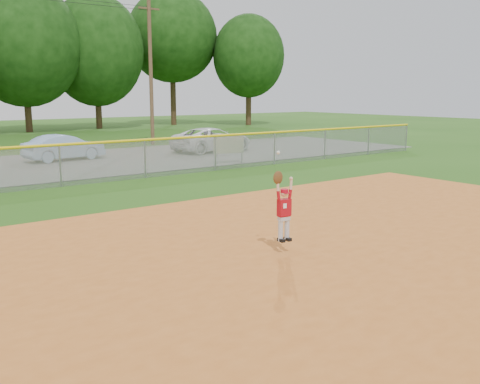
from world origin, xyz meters
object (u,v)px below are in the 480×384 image
car_blue (64,147)px  car_white_b (212,140)px  sponsor_sign (229,145)px  ballplayer (283,206)px

car_blue → car_white_b: car_white_b is taller
car_white_b → car_blue: bearing=75.8°
car_blue → sponsor_sign: 8.20m
car_white_b → ballplayer: (-9.78, -17.08, 0.33)m
ballplayer → sponsor_sign: bearing=58.7°
car_white_b → ballplayer: bearing=143.3°
car_white_b → sponsor_sign: 5.39m
car_blue → sponsor_sign: bearing=-143.8°
sponsor_sign → ballplayer: 14.31m
car_blue → ballplayer: size_ratio=2.05×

